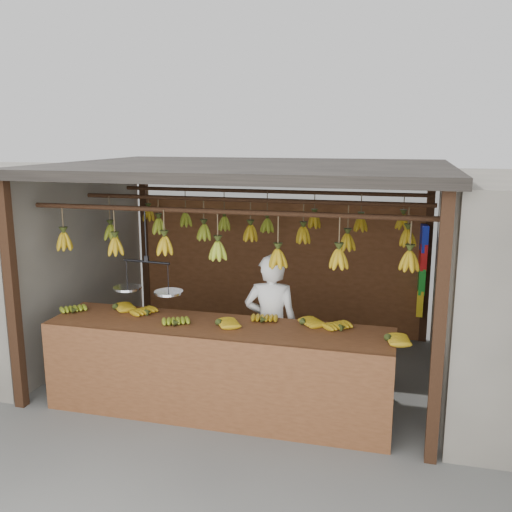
# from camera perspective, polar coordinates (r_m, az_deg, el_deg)

# --- Properties ---
(ground) EXTENTS (80.00, 80.00, 0.00)m
(ground) POSITION_cam_1_polar(r_m,az_deg,el_deg) (6.88, -0.65, -11.16)
(ground) COLOR #5B5B57
(stall) EXTENTS (4.30, 3.30, 2.40)m
(stall) POSITION_cam_1_polar(r_m,az_deg,el_deg) (6.68, 0.06, 5.69)
(stall) COLOR black
(stall) RESTS_ON ground
(counter) EXTENTS (3.44, 0.77, 0.96)m
(counter) POSITION_cam_1_polar(r_m,az_deg,el_deg) (5.54, -4.21, -9.21)
(counter) COLOR brown
(counter) RESTS_ON ground
(hanging_bananas) EXTENTS (3.62, 2.22, 0.39)m
(hanging_bananas) POSITION_cam_1_polar(r_m,az_deg,el_deg) (6.43, -0.71, 2.20)
(hanging_bananas) COLOR #B08812
(hanging_bananas) RESTS_ON ground
(balance_scale) EXTENTS (0.75, 0.33, 0.84)m
(balance_scale) POSITION_cam_1_polar(r_m,az_deg,el_deg) (5.86, -10.79, -2.98)
(balance_scale) COLOR black
(balance_scale) RESTS_ON ground
(vendor) EXTENTS (0.59, 0.42, 1.53)m
(vendor) POSITION_cam_1_polar(r_m,az_deg,el_deg) (5.97, 1.52, -7.00)
(vendor) COLOR white
(vendor) RESTS_ON ground
(bag_bundles) EXTENTS (0.08, 0.26, 1.18)m
(bag_bundles) POSITION_cam_1_polar(r_m,az_deg,el_deg) (7.64, 16.29, -1.28)
(bag_bundles) COLOR #1426BF
(bag_bundles) RESTS_ON ground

